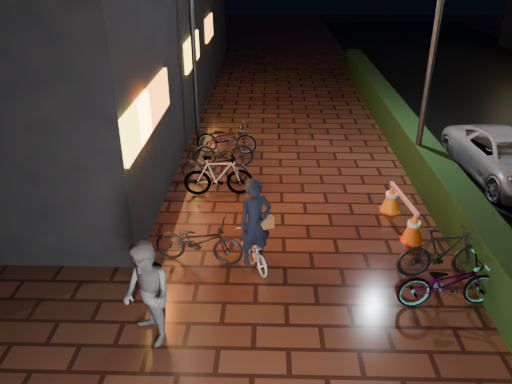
{
  "coord_description": "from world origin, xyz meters",
  "views": [
    {
      "loc": [
        -0.91,
        -7.63,
        5.77
      ],
      "look_at": [
        -1.16,
        1.7,
        1.1
      ],
      "focal_mm": 35.0,
      "sensor_mm": 36.0,
      "label": 1
    }
  ],
  "objects_px": {
    "bystander_person": "(147,294)",
    "cyclist": "(254,235)",
    "traffic_barrier": "(402,211)",
    "cart_assembly": "(461,212)",
    "van": "(508,158)"
  },
  "relations": [
    {
      "from": "van",
      "to": "traffic_barrier",
      "type": "height_order",
      "value": "van"
    },
    {
      "from": "traffic_barrier",
      "to": "van",
      "type": "bearing_deg",
      "value": 37.09
    },
    {
      "from": "cart_assembly",
      "to": "traffic_barrier",
      "type": "bearing_deg",
      "value": 169.55
    },
    {
      "from": "cyclist",
      "to": "cart_assembly",
      "type": "distance_m",
      "value": 4.74
    },
    {
      "from": "cyclist",
      "to": "bystander_person",
      "type": "bearing_deg",
      "value": -127.42
    },
    {
      "from": "cyclist",
      "to": "traffic_barrier",
      "type": "height_order",
      "value": "cyclist"
    },
    {
      "from": "van",
      "to": "traffic_barrier",
      "type": "xyz_separation_m",
      "value": [
        -3.37,
        -2.55,
        -0.25
      ]
    },
    {
      "from": "traffic_barrier",
      "to": "cart_assembly",
      "type": "distance_m",
      "value": 1.25
    },
    {
      "from": "traffic_barrier",
      "to": "cart_assembly",
      "type": "xyz_separation_m",
      "value": [
        1.23,
        -0.23,
        0.12
      ]
    },
    {
      "from": "bystander_person",
      "to": "van",
      "type": "bearing_deg",
      "value": 91.0
    },
    {
      "from": "van",
      "to": "traffic_barrier",
      "type": "distance_m",
      "value": 4.24
    },
    {
      "from": "cart_assembly",
      "to": "cyclist",
      "type": "bearing_deg",
      "value": -162.13
    },
    {
      "from": "traffic_barrier",
      "to": "cart_assembly",
      "type": "height_order",
      "value": "cart_assembly"
    },
    {
      "from": "van",
      "to": "cart_assembly",
      "type": "bearing_deg",
      "value": -133.14
    },
    {
      "from": "bystander_person",
      "to": "cyclist",
      "type": "xyz_separation_m",
      "value": [
        1.6,
        2.1,
        -0.19
      ]
    }
  ]
}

